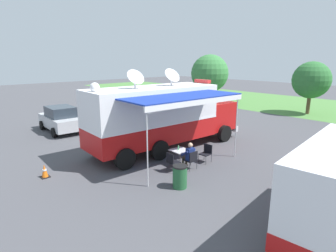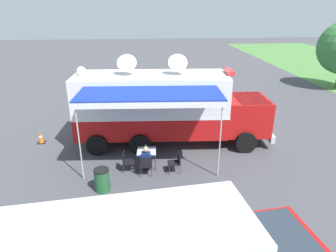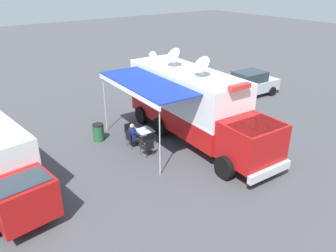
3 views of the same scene
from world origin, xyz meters
The scene contains 12 objects.
ground_plane centered at (0.00, 0.00, 0.00)m, with size 100.00×100.00×0.00m, color #47474C.
lot_stripe centered at (-2.23, 0.32, 0.00)m, with size 0.12×4.80×0.01m, color silver.
command_truck centered at (0.07, 0.75, 1.95)m, with size 5.12×9.60×4.53m.
folding_table centered at (2.38, -0.31, 0.67)m, with size 0.84×0.84×0.73m.
water_bottle centered at (2.30, -0.34, 0.83)m, with size 0.07×0.07×0.22m.
folding_chair_at_table centered at (3.18, -0.35, 0.51)m, with size 0.50×0.50×0.87m.
folding_chair_beside_table centered at (2.75, -1.16, 0.51)m, with size 0.50×0.50×0.87m.
folding_chair_spare_by_truck centered at (2.98, 0.91, 0.51)m, with size 0.51×0.51×0.87m.
seated_responder centered at (2.99, -0.34, 0.65)m, with size 0.67×0.57×1.25m.
trash_bin centered at (4.12, -2.01, 0.46)m, with size 0.57×0.57×0.91m.
traffic_cone centered at (-0.40, -5.62, 0.28)m, with size 0.36×0.36×0.58m.
car_behind_truck centered at (-7.62, -2.09, 0.88)m, with size 4.27×2.15×1.76m.
Camera 3 is at (10.57, 12.67, 7.88)m, focal length 35.90 mm.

